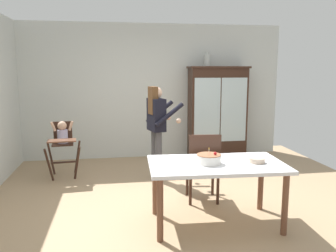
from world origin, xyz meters
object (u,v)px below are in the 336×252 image
birthday_cake (209,159)px  adult_person (157,122)px  dining_table (216,171)px  china_cabinet (217,112)px  high_chair_with_toddler (63,139)px  dining_chair_far_side (204,163)px  ceramic_vase (207,60)px  serving_bowl (257,160)px

birthday_cake → adult_person: bearing=101.7°
adult_person → dining_table: bearing=-179.8°
china_cabinet → high_chair_with_toddler: size_ratio=1.95×
dining_table → dining_chair_far_side: bearing=87.5°
adult_person → birthday_cake: size_ratio=5.47×
ceramic_vase → serving_bowl: bearing=-94.8°
ceramic_vase → adult_person: 2.04m
china_cabinet → dining_chair_far_side: china_cabinet is taller
dining_table → dining_chair_far_side: dining_chair_far_side is taller
high_chair_with_toddler → adult_person: size_ratio=0.62×
high_chair_with_toddler → serving_bowl: 3.31m
ceramic_vase → dining_table: bearing=-103.3°
dining_table → birthday_cake: size_ratio=5.67×
serving_bowl → dining_chair_far_side: dining_chair_far_side is taller
adult_person → dining_chair_far_side: size_ratio=1.59×
birthday_cake → dining_chair_far_side: (0.13, 0.68, -0.24)m
ceramic_vase → serving_bowl: size_ratio=1.50×
china_cabinet → adult_person: size_ratio=1.21×
china_cabinet → ceramic_vase: size_ratio=6.88×
adult_person → dining_table: 1.84m
serving_bowl → ceramic_vase: bearing=85.2°
high_chair_with_toddler → dining_chair_far_side: (2.02, -1.49, -0.10)m
china_cabinet → dining_table: 3.22m
china_cabinet → serving_bowl: size_ratio=10.31×
ceramic_vase → high_chair_with_toddler: ceramic_vase is taller
china_cabinet → ceramic_vase: bearing=179.1°
china_cabinet → dining_chair_far_side: 2.60m
adult_person → dining_chair_far_side: (0.49, -1.09, -0.41)m
ceramic_vase → dining_chair_far_side: size_ratio=0.28×
ceramic_vase → china_cabinet: bearing=-0.9°
ceramic_vase → dining_table: (-0.72, -3.06, -1.33)m
ceramic_vase → serving_bowl: (-0.26, -3.13, -1.21)m
high_chair_with_toddler → serving_bowl: (2.45, -2.21, 0.11)m
dining_chair_far_side → ceramic_vase: bearing=-100.2°
serving_bowl → dining_chair_far_side: (-0.43, 0.73, -0.21)m
adult_person → serving_bowl: bearing=-167.6°
high_chair_with_toddler → serving_bowl: high_chair_with_toddler is taller
ceramic_vase → serving_bowl: 3.36m
high_chair_with_toddler → dining_table: bearing=-52.0°
ceramic_vase → birthday_cake: size_ratio=0.96×
dining_table → dining_chair_far_side: (0.03, 0.66, -0.09)m
adult_person → china_cabinet: bearing=-61.9°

